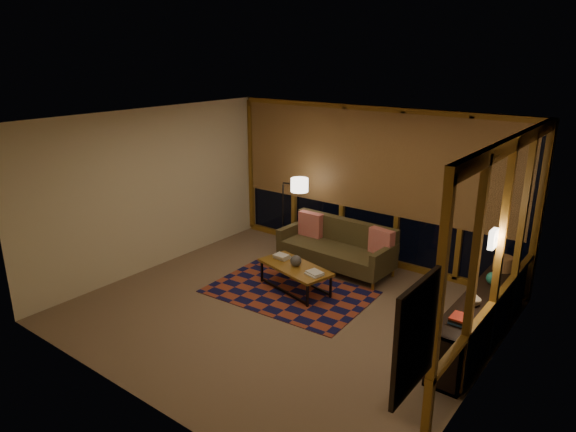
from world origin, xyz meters
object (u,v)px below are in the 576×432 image
Objects in this scene: floor_lamp at (283,214)px; coffee_table at (295,278)px; bookshelf at (482,316)px; sofa at (335,246)px.

coffee_table is at bearing -55.72° from floor_lamp.
bookshelf is (3.92, -0.94, -0.38)m from floor_lamp.
bookshelf is at bearing 19.25° from coffee_table.
sofa is 1.10m from coffee_table.
bookshelf is (2.70, -0.81, -0.06)m from sofa.
sofa is 2.82m from bookshelf.
sofa reaches higher than coffee_table.
coffee_table is 2.77m from bookshelf.
sofa reaches higher than bookshelf.
bookshelf reaches higher than coffee_table.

